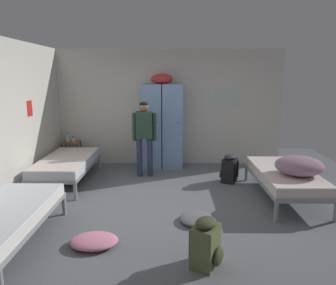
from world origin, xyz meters
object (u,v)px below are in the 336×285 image
at_px(bedding_heap, 299,166).
at_px(backpack_olive, 206,244).
at_px(locker_bank, 162,124).
at_px(shelf_unit, 72,151).
at_px(clothes_pile_pink, 94,241).
at_px(bed_right, 285,176).
at_px(clothes_pile_grey, 196,218).
at_px(water_bottle, 68,137).
at_px(person_traveler, 144,132).
at_px(bed_left_front, 3,217).
at_px(bed_left_rear, 67,163).
at_px(lotion_bottle, 73,139).
at_px(backpack_black, 229,169).

distance_m(bedding_heap, backpack_olive, 2.43).
bearing_deg(locker_bank, shelf_unit, 179.24).
bearing_deg(clothes_pile_pink, bed_right, 29.49).
height_order(shelf_unit, bedding_heap, bedding_heap).
bearing_deg(clothes_pile_grey, water_bottle, 132.97).
bearing_deg(person_traveler, bed_left_front, -117.46).
height_order(bed_left_front, person_traveler, person_traveler).
xyz_separation_m(shelf_unit, clothes_pile_grey, (2.62, -2.87, -0.30)).
bearing_deg(water_bottle, locker_bank, -1.27).
distance_m(bed_right, clothes_pile_grey, 1.84).
bearing_deg(clothes_pile_pink, bed_left_rear, 114.10).
distance_m(shelf_unit, backpack_olive, 4.75).
height_order(lotion_bottle, backpack_olive, lotion_bottle).
bearing_deg(person_traveler, bed_right, -26.08).
relative_size(water_bottle, backpack_olive, 0.37).
xyz_separation_m(water_bottle, backpack_olive, (2.72, -3.98, -0.40)).
distance_m(bed_left_front, bedding_heap, 4.26).
bearing_deg(backpack_olive, person_traveler, 105.90).
bearing_deg(bedding_heap, water_bottle, 152.91).
distance_m(water_bottle, backpack_black, 3.67).
bearing_deg(backpack_black, lotion_bottle, 162.20).
bearing_deg(bed_left_front, locker_bank, 62.92).
relative_size(bedding_heap, person_traveler, 0.49).
distance_m(locker_bank, backpack_black, 1.85).
relative_size(backpack_black, clothes_pile_grey, 1.06).
bearing_deg(shelf_unit, person_traveler, -23.27).
relative_size(bed_left_front, clothes_pile_pink, 3.25).
xyz_separation_m(bedding_heap, backpack_black, (-0.89, 1.10, -0.38)).
height_order(locker_bank, backpack_olive, locker_bank).
xyz_separation_m(bed_left_rear, bed_left_front, (0.00, -2.42, 0.00)).
height_order(bed_left_front, clothes_pile_pink, bed_left_front).
distance_m(bed_left_front, bed_right, 4.24).
bearing_deg(clothes_pile_pink, lotion_bottle, 109.65).
distance_m(bed_left_rear, person_traveler, 1.62).
relative_size(water_bottle, clothes_pile_grey, 0.39).
bearing_deg(backpack_black, bedding_heap, -51.06).
bearing_deg(person_traveler, clothes_pile_pink, -98.11).
distance_m(locker_bank, bed_left_front, 4.02).
bearing_deg(shelf_unit, clothes_pile_pink, -69.56).
relative_size(bed_left_rear, person_traveler, 1.24).
relative_size(shelf_unit, backpack_olive, 1.04).
height_order(water_bottle, backpack_olive, water_bottle).
bearing_deg(clothes_pile_grey, lotion_bottle, 131.93).
bearing_deg(shelf_unit, bedding_heap, -27.31).
bearing_deg(water_bottle, backpack_olive, -55.66).
height_order(bed_right, clothes_pile_pink, bed_right).
relative_size(shelf_unit, bed_left_front, 0.30).
relative_size(backpack_olive, clothes_pile_grey, 1.06).
xyz_separation_m(bed_right, clothes_pile_grey, (-1.55, -0.94, -0.33)).
distance_m(bed_left_rear, water_bottle, 1.25).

